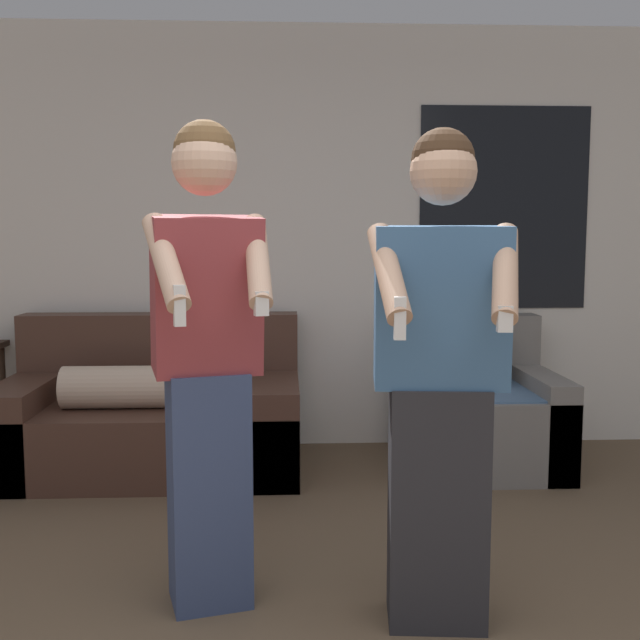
{
  "coord_description": "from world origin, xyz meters",
  "views": [
    {
      "loc": [
        -0.14,
        -1.61,
        1.36
      ],
      "look_at": [
        -0.02,
        1.0,
        1.07
      ],
      "focal_mm": 42.0,
      "sensor_mm": 36.0,
      "label": 1
    }
  ],
  "objects_px": {
    "armchair": "(476,413)",
    "person_right": "(439,379)",
    "person_left": "(207,359)",
    "couch": "(153,418)"
  },
  "relations": [
    {
      "from": "armchair",
      "to": "person_right",
      "type": "relative_size",
      "value": 0.53
    },
    {
      "from": "person_left",
      "to": "person_right",
      "type": "bearing_deg",
      "value": -11.88
    },
    {
      "from": "person_left",
      "to": "person_right",
      "type": "xyz_separation_m",
      "value": [
        0.81,
        -0.17,
        -0.05
      ]
    },
    {
      "from": "couch",
      "to": "person_right",
      "type": "distance_m",
      "value": 2.35
    },
    {
      "from": "armchair",
      "to": "person_right",
      "type": "bearing_deg",
      "value": -108.39
    },
    {
      "from": "couch",
      "to": "person_left",
      "type": "relative_size",
      "value": 0.97
    },
    {
      "from": "couch",
      "to": "person_right",
      "type": "relative_size",
      "value": 0.99
    },
    {
      "from": "armchair",
      "to": "person_right",
      "type": "height_order",
      "value": "person_right"
    },
    {
      "from": "armchair",
      "to": "person_right",
      "type": "distance_m",
      "value": 2.03
    },
    {
      "from": "armchair",
      "to": "person_left",
      "type": "relative_size",
      "value": 0.51
    }
  ]
}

